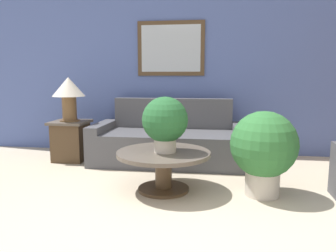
% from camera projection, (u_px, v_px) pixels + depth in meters
% --- Properties ---
extents(wall_back, '(7.09, 0.09, 2.60)m').
position_uv_depth(wall_back, '(194.00, 67.00, 4.93)').
color(wall_back, '#5166A8').
rests_on(wall_back, ground_plane).
extents(couch_main, '(2.07, 0.93, 0.86)m').
position_uv_depth(couch_main, '(170.00, 142.00, 4.51)').
color(couch_main, '#4C4C51').
rests_on(couch_main, ground_plane).
extents(coffee_table, '(0.96, 0.96, 0.41)m').
position_uv_depth(coffee_table, '(164.00, 162.00, 3.36)').
color(coffee_table, '#4C3823').
rests_on(coffee_table, ground_plane).
extents(side_table, '(0.49, 0.49, 0.56)m').
position_uv_depth(side_table, '(71.00, 140.00, 4.60)').
color(side_table, '#4C3823').
rests_on(side_table, ground_plane).
extents(table_lamp, '(0.45, 0.45, 0.61)m').
position_uv_depth(table_lamp, '(69.00, 92.00, 4.50)').
color(table_lamp, brown).
rests_on(table_lamp, side_table).
extents(potted_plant_on_table, '(0.46, 0.46, 0.56)m').
position_uv_depth(potted_plant_on_table, '(165.00, 121.00, 3.28)').
color(potted_plant_on_table, beige).
rests_on(potted_plant_on_table, coffee_table).
extents(potted_plant_floor, '(0.65, 0.65, 0.84)m').
position_uv_depth(potted_plant_floor, '(264.00, 148.00, 3.19)').
color(potted_plant_floor, beige).
rests_on(potted_plant_floor, ground_plane).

